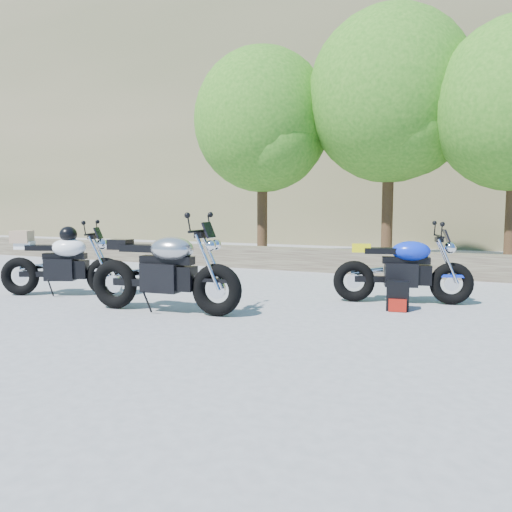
# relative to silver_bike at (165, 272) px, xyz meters

# --- Properties ---
(ground) EXTENTS (90.00, 90.00, 0.00)m
(ground) POSITION_rel_silver_bike_xyz_m (0.83, -0.26, -0.55)
(ground) COLOR gray
(ground) RESTS_ON ground
(stone_wall) EXTENTS (22.00, 0.55, 0.50)m
(stone_wall) POSITION_rel_silver_bike_xyz_m (0.83, 5.24, -0.30)
(stone_wall) COLOR #4E3F34
(stone_wall) RESTS_ON ground
(hillside) EXTENTS (80.00, 30.00, 15.00)m
(hillside) POSITION_rel_silver_bike_xyz_m (3.83, 27.74, 6.95)
(hillside) COLOR brown
(hillside) RESTS_ON ground
(tree_decid_left) EXTENTS (3.67, 3.67, 5.62)m
(tree_decid_left) POSITION_rel_silver_bike_xyz_m (-1.57, 6.87, 3.08)
(tree_decid_left) COLOR #382314
(tree_decid_left) RESTS_ON ground
(tree_decid_mid) EXTENTS (4.08, 4.08, 6.24)m
(tree_decid_mid) POSITION_rel_silver_bike_xyz_m (1.73, 7.27, 3.48)
(tree_decid_mid) COLOR #382314
(tree_decid_mid) RESTS_ON ground
(silver_bike) EXTENTS (2.27, 0.72, 1.14)m
(silver_bike) POSITION_rel_silver_bike_xyz_m (0.00, 0.00, 0.00)
(silver_bike) COLOR black
(silver_bike) RESTS_ON ground
(white_bike) EXTENTS (1.93, 0.98, 1.13)m
(white_bike) POSITION_rel_silver_bike_xyz_m (-2.29, 0.38, -0.00)
(white_bike) COLOR black
(white_bike) RESTS_ON ground
(blue_bike) EXTENTS (2.01, 0.79, 1.02)m
(blue_bike) POSITION_rel_silver_bike_xyz_m (2.84, 2.05, -0.06)
(blue_bike) COLOR black
(blue_bike) RESTS_ON ground
(backpack) EXTENTS (0.33, 0.30, 0.41)m
(backpack) POSITION_rel_silver_bike_xyz_m (2.86, 1.46, -0.36)
(backpack) COLOR black
(backpack) RESTS_ON ground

